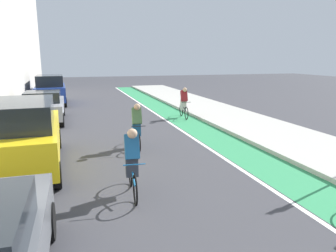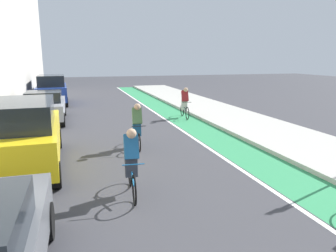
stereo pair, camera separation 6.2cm
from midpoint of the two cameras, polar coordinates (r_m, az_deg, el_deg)
name	(u,v)px [view 1 (the left image)]	position (r m, az deg, el deg)	size (l,w,h in m)	color
ground_plane	(120,131)	(14.06, -8.76, -0.86)	(81.12, 81.12, 0.00)	#38383D
bike_lane_paint	(181,118)	(16.78, 2.16, 1.39)	(1.60, 36.87, 0.00)	#2D8451
lane_divider_stripe	(164,119)	(16.51, -0.79, 1.23)	(0.12, 36.87, 0.00)	white
sidewalk_right	(224,115)	(17.74, 9.92, 2.04)	(3.46, 36.87, 0.14)	#A8A59E
parked_suv_yellow_cab	(24,134)	(9.88, -24.43, -1.32)	(1.99, 4.84, 1.98)	yellow
parked_sedan_silver	(44,106)	(16.83, -21.41, 3.30)	(1.89, 4.23, 1.53)	#9EA0A8
parked_suv_blue	(51,89)	(23.03, -20.32, 6.14)	(2.05, 4.51, 1.98)	navy
cyclist_mid	(132,162)	(7.37, -6.67, -6.33)	(0.48, 1.73, 1.62)	black
cyclist_trailing	(137,124)	(11.21, -5.76, 0.32)	(0.48, 1.69, 1.60)	black
cyclist_far	(184,102)	(16.87, 2.73, 4.36)	(0.48, 1.71, 1.61)	black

